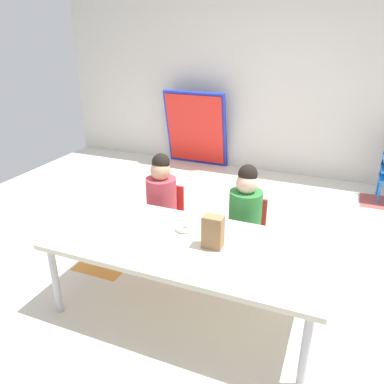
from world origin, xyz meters
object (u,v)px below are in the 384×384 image
(craft_table, at_px, (187,247))
(folded_activity_table, at_px, (196,129))
(seated_child_middle_seat, at_px, (246,209))
(paper_plate_near_edge, at_px, (184,231))
(donut_powdered_on_plate, at_px, (184,228))
(paper_plate_center_table, at_px, (133,228))
(seated_child_near_camera, at_px, (162,195))
(paper_bag_brown, at_px, (213,232))

(craft_table, xyz_separation_m, folded_activity_table, (-1.12, 2.97, 0.02))
(seated_child_middle_seat, distance_m, paper_plate_near_edge, 0.60)
(paper_plate_near_edge, height_order, donut_powdered_on_plate, donut_powdered_on_plate)
(seated_child_middle_seat, xyz_separation_m, folded_activity_table, (-1.35, 2.32, -0.02))
(paper_plate_near_edge, distance_m, paper_plate_center_table, 0.37)
(seated_child_near_camera, bearing_deg, donut_powdered_on_plate, -50.20)
(seated_child_near_camera, height_order, folded_activity_table, folded_activity_table)
(craft_table, relative_size, seated_child_middle_seat, 2.01)
(paper_plate_near_edge, relative_size, paper_plate_center_table, 1.00)
(paper_bag_brown, bearing_deg, folded_activity_table, 113.65)
(paper_plate_center_table, xyz_separation_m, donut_powdered_on_plate, (0.36, 0.10, 0.02))
(paper_bag_brown, bearing_deg, seated_child_middle_seat, 85.40)
(seated_child_near_camera, relative_size, paper_plate_center_table, 5.10)
(paper_bag_brown, xyz_separation_m, donut_powdered_on_plate, (-0.25, 0.12, -0.08))
(seated_child_middle_seat, height_order, donut_powdered_on_plate, seated_child_middle_seat)
(craft_table, height_order, donut_powdered_on_plate, donut_powdered_on_plate)
(paper_bag_brown, bearing_deg, craft_table, -177.42)
(folded_activity_table, distance_m, paper_plate_center_table, 3.02)
(seated_child_near_camera, height_order, paper_plate_near_edge, seated_child_near_camera)
(seated_child_near_camera, bearing_deg, seated_child_middle_seat, 0.00)
(craft_table, height_order, paper_plate_center_table, paper_plate_center_table)
(seated_child_near_camera, relative_size, seated_child_middle_seat, 1.00)
(seated_child_middle_seat, bearing_deg, craft_table, -109.60)
(paper_plate_near_edge, bearing_deg, donut_powdered_on_plate, 0.00)
(folded_activity_table, distance_m, paper_bag_brown, 3.23)
(paper_plate_center_table, bearing_deg, folded_activity_table, 103.20)
(seated_child_middle_seat, relative_size, paper_bag_brown, 4.17)
(paper_bag_brown, bearing_deg, donut_powdered_on_plate, 155.09)
(seated_child_middle_seat, xyz_separation_m, donut_powdered_on_plate, (-0.30, -0.52, 0.03))
(folded_activity_table, height_order, paper_bag_brown, folded_activity_table)
(folded_activity_table, bearing_deg, paper_plate_center_table, -76.80)
(folded_activity_table, relative_size, donut_powdered_on_plate, 8.90)
(donut_powdered_on_plate, bearing_deg, seated_child_near_camera, 129.80)
(seated_child_near_camera, relative_size, paper_bag_brown, 4.17)
(craft_table, height_order, paper_bag_brown, paper_bag_brown)
(paper_bag_brown, bearing_deg, seated_child_near_camera, 137.03)
(craft_table, height_order, paper_plate_near_edge, paper_plate_near_edge)
(craft_table, distance_m, seated_child_middle_seat, 0.69)
(seated_child_middle_seat, relative_size, folded_activity_table, 0.84)
(seated_child_middle_seat, bearing_deg, seated_child_near_camera, -180.00)
(seated_child_middle_seat, bearing_deg, donut_powdered_on_plate, -120.02)
(seated_child_near_camera, relative_size, paper_plate_near_edge, 5.10)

